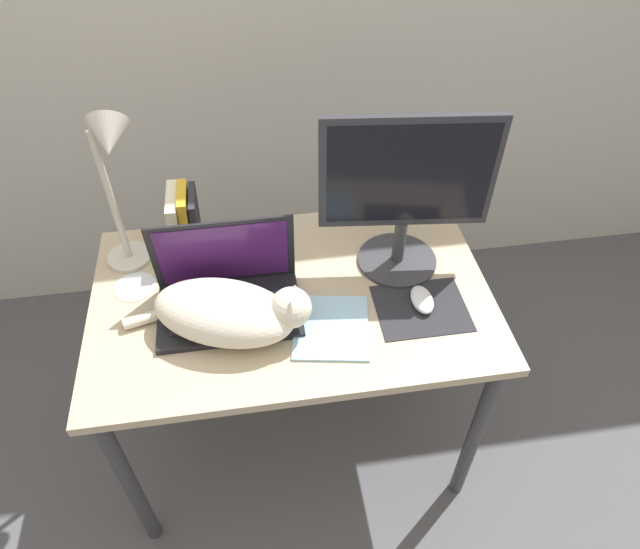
{
  "coord_description": "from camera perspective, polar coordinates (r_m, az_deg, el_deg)",
  "views": [
    {
      "loc": [
        -0.09,
        -0.76,
        1.94
      ],
      "look_at": [
        0.08,
        0.32,
        0.85
      ],
      "focal_mm": 32.0,
      "sensor_mm": 36.0,
      "label": 1
    }
  ],
  "objects": [
    {
      "name": "ground_plane",
      "position": [
        2.08,
        -0.84,
        -23.66
      ],
      "size": [
        12.0,
        12.0,
        0.0
      ],
      "primitive_type": "plane",
      "color": "#4C4C51"
    },
    {
      "name": "desk",
      "position": [
        1.69,
        -2.76,
        -3.99
      ],
      "size": [
        1.13,
        0.71,
        0.75
      ],
      "color": "tan",
      "rests_on": "ground_plane"
    },
    {
      "name": "laptop",
      "position": [
        1.58,
        -9.19,
        -1.86
      ],
      "size": [
        0.39,
        0.24,
        0.25
      ],
      "color": "black",
      "rests_on": "desk"
    },
    {
      "name": "cat",
      "position": [
        1.5,
        -8.97,
        -3.7
      ],
      "size": [
        0.5,
        0.33,
        0.16
      ],
      "color": "beige",
      "rests_on": "desk"
    },
    {
      "name": "external_monitor",
      "position": [
        1.57,
        8.61,
        8.34
      ],
      "size": [
        0.47,
        0.24,
        0.49
      ],
      "color": "#333338",
      "rests_on": "desk"
    },
    {
      "name": "mousepad",
      "position": [
        1.61,
        10.08,
        -3.34
      ],
      "size": [
        0.25,
        0.21,
        0.0
      ],
      "color": "#232328",
      "rests_on": "desk"
    },
    {
      "name": "computer_mouse",
      "position": [
        1.61,
        10.17,
        -2.48
      ],
      "size": [
        0.06,
        0.11,
        0.03
      ],
      "color": "silver",
      "rests_on": "mousepad"
    },
    {
      "name": "book_row",
      "position": [
        1.75,
        -13.49,
        5.19
      ],
      "size": [
        0.09,
        0.16,
        0.21
      ],
      "color": "beige",
      "rests_on": "desk"
    },
    {
      "name": "desk_lamp",
      "position": [
        1.59,
        -20.04,
        10.0
      ],
      "size": [
        0.17,
        0.17,
        0.51
      ],
      "color": "beige",
      "rests_on": "desk"
    },
    {
      "name": "notepad",
      "position": [
        1.54,
        1.1,
        -5.29
      ],
      "size": [
        0.24,
        0.25,
        0.01
      ],
      "color": "#99C6E0",
      "rests_on": "desk"
    },
    {
      "name": "cd_disc",
      "position": [
        1.73,
        -18.02,
        -1.18
      ],
      "size": [
        0.12,
        0.12,
        0.0
      ],
      "color": "silver",
      "rests_on": "desk"
    }
  ]
}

